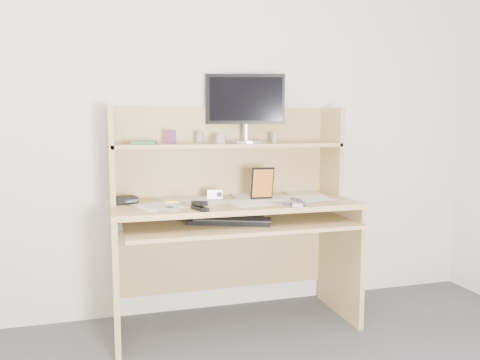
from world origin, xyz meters
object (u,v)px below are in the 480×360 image
object	(u,v)px
keyboard	(229,221)
desk	(232,208)
game_case	(262,183)
monitor	(246,106)
tv_remote	(297,203)

from	to	relation	value
keyboard	desk	bearing A→B (deg)	94.02
game_case	keyboard	bearing A→B (deg)	-150.41
desk	keyboard	xyz separation A→B (m)	(-0.07, -0.21, -0.03)
game_case	monitor	world-z (taller)	monitor
desk	keyboard	distance (m)	0.22
game_case	monitor	distance (m)	0.50
keyboard	game_case	size ratio (longest dim) A/B	2.56
tv_remote	game_case	size ratio (longest dim) A/B	1.05
keyboard	tv_remote	size ratio (longest dim) A/B	2.44
monitor	tv_remote	bearing A→B (deg)	-53.80
tv_remote	monitor	xyz separation A→B (m)	(-0.17, 0.44, 0.54)
desk	game_case	bearing A→B (deg)	-26.43
tv_remote	monitor	bearing A→B (deg)	130.65
desk	tv_remote	bearing A→B (deg)	-47.13
monitor	keyboard	bearing A→B (deg)	-104.45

